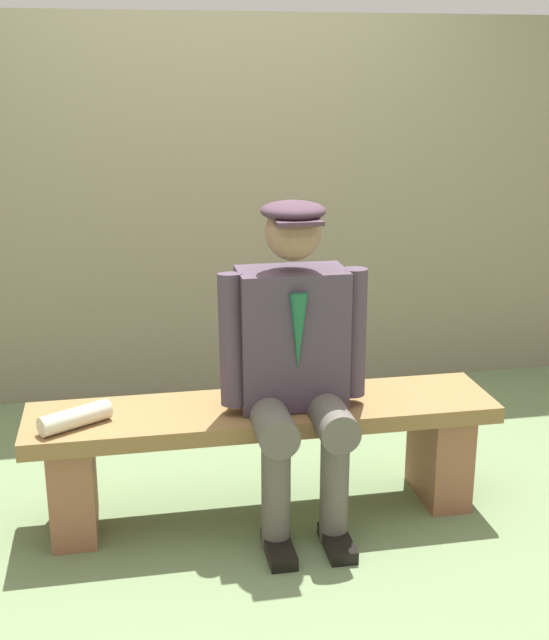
# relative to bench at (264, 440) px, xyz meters

# --- Properties ---
(ground_plane) EXTENTS (30.00, 30.00, 0.00)m
(ground_plane) POSITION_rel_bench_xyz_m (0.00, 0.00, -0.32)
(ground_plane) COLOR #657B52
(bench) EXTENTS (1.85, 0.41, 0.47)m
(bench) POSITION_rel_bench_xyz_m (0.00, 0.00, 0.00)
(bench) COLOR olive
(bench) RESTS_ON ground
(seated_man) EXTENTS (0.58, 0.56, 1.28)m
(seated_man) POSITION_rel_bench_xyz_m (-0.11, 0.06, 0.38)
(seated_man) COLOR #433544
(seated_man) RESTS_ON ground
(rolled_magazine) EXTENTS (0.28, 0.20, 0.08)m
(rolled_magazine) POSITION_rel_bench_xyz_m (0.72, 0.08, 0.19)
(rolled_magazine) COLOR beige
(rolled_magazine) RESTS_ON bench
(stadium_wall) EXTENTS (12.00, 0.24, 2.03)m
(stadium_wall) POSITION_rel_bench_xyz_m (0.00, -1.52, 0.69)
(stadium_wall) COLOR gray
(stadium_wall) RESTS_ON ground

